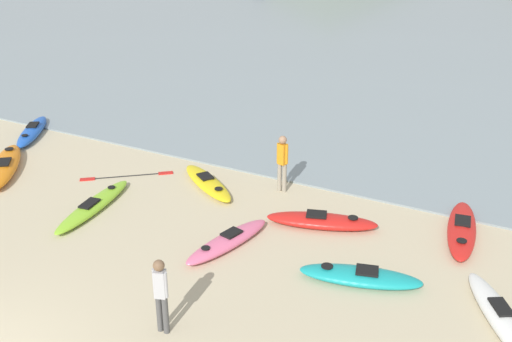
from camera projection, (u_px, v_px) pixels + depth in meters
bay_water at (456, 9)px, 46.86m from camera, size 160.00×70.00×0.06m
kayak_on_sand_0 at (462, 229)px, 14.96m from camera, size 1.16×3.17×0.34m
kayak_on_sand_1 at (5, 166)px, 18.51m from camera, size 2.80×3.19×0.41m
kayak_on_sand_2 at (94, 205)px, 16.19m from camera, size 1.06×3.38×0.30m
kayak_on_sand_3 at (360, 276)px, 13.07m from camera, size 2.78×1.42×0.35m
kayak_on_sand_4 at (228, 241)px, 14.44m from camera, size 1.19×2.78×0.34m
kayak_on_sand_5 at (503, 320)px, 11.66m from camera, size 2.14×3.07×0.40m
kayak_on_sand_6 at (32, 131)px, 21.36m from camera, size 2.18×3.01×0.38m
kayak_on_sand_7 at (208, 183)px, 17.52m from camera, size 2.72×2.14×0.30m
kayak_on_sand_8 at (322, 221)px, 15.32m from camera, size 2.93×1.56×0.38m
person_near_foreground at (161, 292)px, 11.26m from camera, size 0.33×0.25×1.61m
person_near_waterline at (282, 160)px, 16.90m from camera, size 0.34×0.24×1.70m
loose_paddle at (127, 176)px, 18.21m from camera, size 2.28×1.88×0.03m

